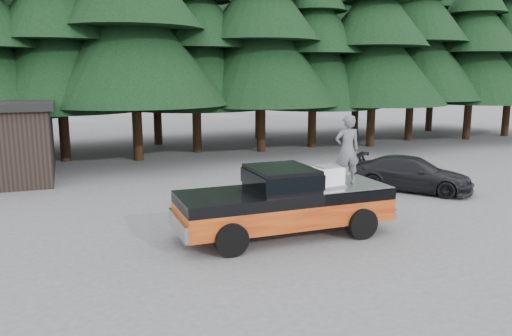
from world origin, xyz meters
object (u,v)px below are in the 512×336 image
object	(u,v)px
man_on_bed	(347,150)
air_compressor	(327,177)
parked_car	(412,174)
pickup_truck	(284,212)

from	to	relation	value
man_on_bed	air_compressor	bearing A→B (deg)	13.75
man_on_bed	parked_car	bearing A→B (deg)	-137.86
man_on_bed	parked_car	xyz separation A→B (m)	(4.94, 3.36, -1.66)
air_compressor	man_on_bed	world-z (taller)	man_on_bed
pickup_truck	air_compressor	bearing A→B (deg)	-9.95
pickup_truck	man_on_bed	bearing A→B (deg)	-4.46
air_compressor	pickup_truck	bearing A→B (deg)	161.03
air_compressor	man_on_bed	xyz separation A→B (m)	(0.64, 0.07, 0.72)
pickup_truck	parked_car	xyz separation A→B (m)	(6.77, 3.21, -0.02)
pickup_truck	man_on_bed	xyz separation A→B (m)	(1.83, -0.14, 1.64)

